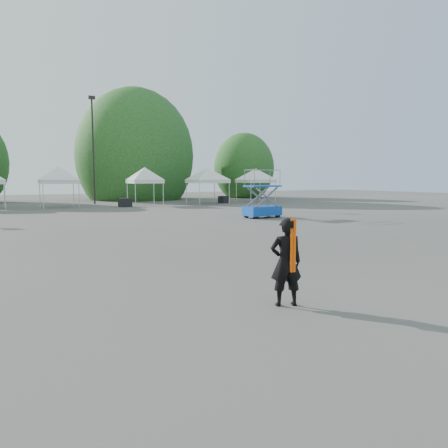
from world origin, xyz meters
name	(u,v)px	position (x,y,z in m)	size (l,w,h in m)	color
ground	(237,273)	(0.00, 0.00, 0.00)	(120.00, 120.00, 0.00)	#474442
light_pole_east	(93,144)	(3.00, 32.00, 5.52)	(0.60, 0.25, 9.80)	black
tree_mid_e	(135,156)	(9.00, 39.00, 4.84)	(5.12, 5.12, 7.79)	#382314
tree_far_e	(244,168)	(22.00, 37.00, 3.63)	(3.84, 3.84, 5.84)	#382314
tent_e	(58,170)	(-0.55, 28.39, 3.06)	(4.07, 4.07, 3.88)	silver
tent_f	(145,170)	(6.47, 27.69, 3.06)	(3.77, 3.77, 3.88)	silver
tent_g	(207,171)	(12.48, 27.56, 3.06)	(4.53, 4.53, 3.88)	silver
tent_h	(256,171)	(17.90, 27.74, 3.06)	(4.28, 4.28, 3.88)	silver
man	(286,262)	(-0.59, -2.86, 0.83)	(0.69, 0.56, 1.65)	black
scissor_lift	(262,194)	(8.99, 12.74, 1.45)	(2.34, 1.34, 2.88)	#0B2F9B
crate_mid	(125,203)	(4.34, 26.41, 0.37)	(0.94, 0.73, 0.73)	black
crate_east	(223,200)	(14.24, 27.69, 0.34)	(0.87, 0.67, 0.67)	black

